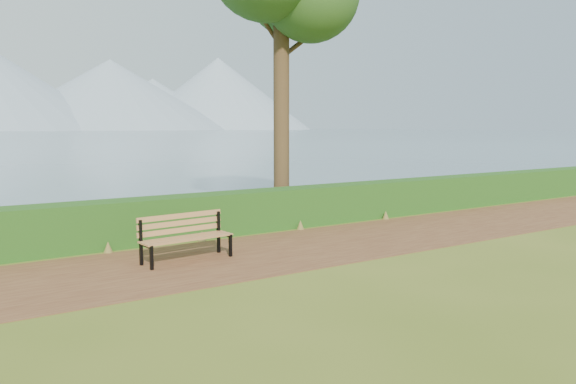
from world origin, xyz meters
TOP-DOWN VIEW (x-y plane):
  - ground at (0.00, 0.00)m, footprint 140.00×140.00m
  - path at (0.00, 0.30)m, footprint 40.00×3.40m
  - hedge at (0.00, 2.60)m, footprint 32.00×0.85m
  - bench at (-2.12, 0.59)m, footprint 1.85×0.71m

SIDE VIEW (x-z plane):
  - ground at x=0.00m, z-range 0.00..0.00m
  - path at x=0.00m, z-range 0.00..0.01m
  - hedge at x=0.00m, z-range 0.00..1.00m
  - bench at x=-2.12m, z-range 0.07..0.98m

